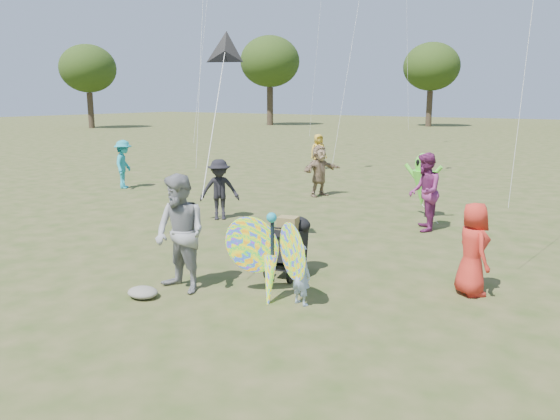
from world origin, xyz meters
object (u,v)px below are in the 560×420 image
object	(u,v)px
crowd_b	(219,190)
jogging_stroller	(291,242)
adult_man	(180,234)
crowd_i	(124,164)
crowd_e	(424,192)
child_girl	(301,275)
crowd_g	(318,152)
crowd_a	(473,249)
butterfly_kite	(271,258)
alien_kite	(422,182)
crowd_d	(319,171)

from	to	relation	value
crowd_b	jogging_stroller	distance (m)	4.89
adult_man	crowd_i	size ratio (longest dim) A/B	1.16
adult_man	jogging_stroller	size ratio (longest dim) A/B	1.76
crowd_e	child_girl	bearing A→B (deg)	-20.33
child_girl	crowd_g	xyz separation A→B (m)	(-7.65, 14.19, 0.30)
crowd_a	jogging_stroller	size ratio (longest dim) A/B	1.37
crowd_b	crowd_e	world-z (taller)	crowd_e
crowd_e	crowd_i	xyz separation A→B (m)	(-10.88, 0.33, -0.10)
crowd_e	butterfly_kite	size ratio (longest dim) A/B	1.08
crowd_g	crowd_i	xyz separation A→B (m)	(-3.24, -8.14, 0.06)
butterfly_kite	alien_kite	xyz separation A→B (m)	(-0.00, 7.09, 0.29)
crowd_b	child_girl	bearing A→B (deg)	-79.07
crowd_e	crowd_d	bearing A→B (deg)	-142.23
crowd_a	crowd_i	xyz separation A→B (m)	(-12.97, 4.14, 0.08)
butterfly_kite	alien_kite	size ratio (longest dim) A/B	1.00
crowd_g	alien_kite	size ratio (longest dim) A/B	0.90
crowd_g	crowd_d	bearing A→B (deg)	-116.27
child_girl	crowd_e	bearing A→B (deg)	-78.36
crowd_d	jogging_stroller	xyz separation A→B (m)	(3.48, -7.28, -0.22)
crowd_a	jogging_stroller	xyz separation A→B (m)	(-2.98, -0.76, -0.15)
crowd_b	crowd_a	bearing A→B (deg)	-56.41
crowd_b	crowd_g	xyz separation A→B (m)	(-2.77, 10.21, -0.01)
crowd_d	alien_kite	bearing A→B (deg)	-93.35
crowd_a	butterfly_kite	world-z (taller)	crowd_a
crowd_d	crowd_g	xyz separation A→B (m)	(-3.27, 5.76, -0.05)
crowd_b	alien_kite	world-z (taller)	alien_kite
crowd_g	butterfly_kite	xyz separation A→B (m)	(7.15, -14.28, -0.10)
alien_kite	crowd_d	bearing A→B (deg)	159.84
crowd_d	crowd_g	bearing A→B (deg)	46.35
crowd_a	crowd_g	bearing A→B (deg)	-2.24
crowd_i	jogging_stroller	distance (m)	11.13
child_girl	adult_man	xyz separation A→B (m)	(-1.96, -0.56, 0.49)
crowd_b	crowd_i	bearing A→B (deg)	121.23
jogging_stroller	adult_man	bearing A→B (deg)	-135.31
crowd_b	crowd_i	world-z (taller)	crowd_i
crowd_e	butterfly_kite	xyz separation A→B (m)	(-0.48, -5.81, -0.26)
crowd_e	jogging_stroller	distance (m)	4.67
crowd_d	crowd_e	xyz separation A→B (m)	(4.37, -2.71, 0.11)
child_girl	crowd_b	distance (m)	6.31
crowd_d	butterfly_kite	distance (m)	9.37
jogging_stroller	alien_kite	distance (m)	5.88
crowd_d	crowd_b	bearing A→B (deg)	-169.55
crowd_d	butterfly_kite	bearing A→B (deg)	-138.67
jogging_stroller	butterfly_kite	size ratio (longest dim) A/B	0.64
crowd_d	crowd_i	world-z (taller)	crowd_i
crowd_i	alien_kite	distance (m)	10.44
crowd_a	crowd_i	world-z (taller)	crowd_i
child_girl	jogging_stroller	bearing A→B (deg)	-40.28
crowd_d	crowd_i	distance (m)	6.93
child_girl	butterfly_kite	world-z (taller)	butterfly_kite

